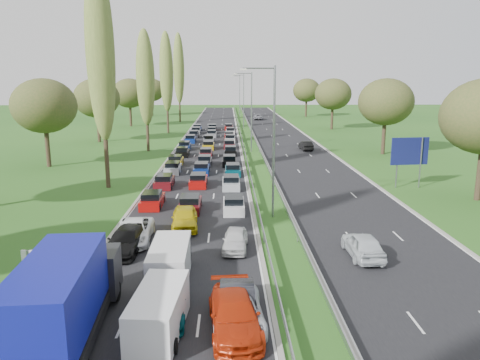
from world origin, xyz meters
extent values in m
plane|color=#235119|center=(4.50, 80.00, 0.00)|extent=(260.00, 260.00, 0.00)
cube|color=black|center=(-2.25, 82.50, 0.00)|extent=(10.50, 215.00, 0.04)
cube|color=black|center=(11.25, 82.50, 0.00)|extent=(10.50, 215.00, 0.04)
cube|color=gray|center=(3.35, 82.50, 0.55)|extent=(0.06, 215.00, 0.32)
cube|color=gray|center=(5.65, 82.50, 0.55)|extent=(0.06, 215.00, 0.32)
cylinder|color=gray|center=(4.50, 43.00, 6.00)|extent=(0.18, 0.18, 12.00)
cylinder|color=gray|center=(4.50, 78.00, 6.00)|extent=(0.18, 0.18, 12.00)
cylinder|color=gray|center=(4.50, 113.00, 6.00)|extent=(0.18, 0.18, 12.00)
cylinder|color=gray|center=(4.50, 148.00, 6.00)|extent=(0.18, 0.18, 12.00)
cylinder|color=#2D2116|center=(-11.50, 54.00, 3.96)|extent=(0.44, 0.44, 7.92)
ellipsoid|color=#5C6D2E|center=(-11.50, 54.00, 13.64)|extent=(2.80, 2.80, 17.60)
cylinder|color=#2D2116|center=(-11.50, 79.00, 3.24)|extent=(0.44, 0.44, 6.48)
ellipsoid|color=#5C6D2E|center=(-11.50, 79.00, 11.16)|extent=(2.80, 2.80, 14.40)
cylinder|color=#2D2116|center=(-11.50, 104.00, 3.60)|extent=(0.44, 0.44, 7.20)
ellipsoid|color=#5C6D2E|center=(-11.50, 104.00, 12.40)|extent=(2.80, 2.80, 16.00)
cylinder|color=#2D2116|center=(-11.50, 129.00, 3.96)|extent=(0.44, 0.44, 7.92)
ellipsoid|color=#5C6D2E|center=(-11.50, 129.00, 13.64)|extent=(2.80, 2.80, 17.60)
cylinder|color=#2D2116|center=(-22.00, 66.00, 2.42)|extent=(0.56, 0.56, 4.84)
ellipsoid|color=#38471E|center=(-22.00, 66.00, 7.70)|extent=(8.00, 8.00, 6.80)
cylinder|color=#2D2116|center=(-22.00, 90.00, 2.42)|extent=(0.56, 0.56, 4.84)
ellipsoid|color=#38471E|center=(-22.00, 90.00, 7.70)|extent=(8.00, 8.00, 6.80)
cylinder|color=#2D2116|center=(-22.00, 118.00, 2.42)|extent=(0.56, 0.56, 4.84)
ellipsoid|color=#38471E|center=(-22.00, 118.00, 7.70)|extent=(8.00, 8.00, 6.80)
cylinder|color=#2D2116|center=(-22.00, 150.00, 2.42)|extent=(0.56, 0.56, 4.84)
ellipsoid|color=#38471E|center=(-22.00, 150.00, 7.70)|extent=(8.00, 8.00, 6.80)
cylinder|color=#2D2116|center=(24.00, 48.00, 2.42)|extent=(0.56, 0.56, 4.84)
cylinder|color=#2D2116|center=(24.00, 75.00, 2.42)|extent=(0.56, 0.56, 4.84)
ellipsoid|color=#38471E|center=(24.00, 75.00, 7.70)|extent=(8.00, 8.00, 6.80)
cylinder|color=#2D2116|center=(24.00, 110.00, 2.42)|extent=(0.56, 0.56, 4.84)
ellipsoid|color=#38471E|center=(24.00, 110.00, 7.70)|extent=(8.00, 8.00, 6.80)
cylinder|color=#2D2116|center=(24.00, 145.00, 2.42)|extent=(0.56, 0.56, 4.84)
ellipsoid|color=#38471E|center=(24.00, 145.00, 7.70)|extent=(8.00, 8.00, 6.80)
cube|color=#A50C0A|center=(-5.77, 46.44, 0.44)|extent=(1.75, 4.00, 0.80)
cube|color=#590F14|center=(-5.72, 53.99, 0.44)|extent=(1.75, 4.00, 0.80)
cube|color=#B2B7BC|center=(-5.68, 61.47, 0.44)|extent=(1.75, 4.00, 0.80)
cube|color=#BF990C|center=(-5.89, 66.38, 0.44)|extent=(1.75, 4.00, 0.80)
cube|color=black|center=(-5.70, 73.87, 0.44)|extent=(1.75, 4.00, 0.80)
cube|color=navy|center=(-5.95, 80.09, 0.44)|extent=(1.75, 4.00, 0.80)
cube|color=navy|center=(-5.70, 88.73, 0.44)|extent=(1.75, 4.00, 0.80)
cube|color=black|center=(-5.56, 95.77, 0.44)|extent=(1.75, 4.00, 0.80)
cube|color=slate|center=(-5.57, 102.30, 0.44)|extent=(1.75, 4.00, 0.80)
cube|color=navy|center=(-5.70, 107.86, 0.44)|extent=(1.75, 4.00, 0.80)
cube|color=#590F14|center=(-2.34, 45.03, 0.44)|extent=(1.75, 4.00, 0.80)
cube|color=#A50C0A|center=(-2.21, 54.44, 0.44)|extent=(1.75, 4.00, 0.80)
cube|color=navy|center=(-2.24, 61.00, 0.44)|extent=(1.75, 4.00, 0.80)
cube|color=black|center=(-2.11, 66.26, 0.44)|extent=(1.75, 4.00, 0.80)
cube|color=#590F14|center=(-2.24, 72.66, 0.44)|extent=(1.75, 4.00, 0.80)
cube|color=#BF990C|center=(-2.21, 80.58, 0.44)|extent=(1.75, 4.00, 0.80)
cube|color=#B2B7BC|center=(-2.44, 88.22, 0.44)|extent=(1.75, 4.00, 0.80)
cube|color=slate|center=(-2.17, 96.48, 0.44)|extent=(1.75, 4.00, 0.80)
cube|color=black|center=(-2.38, 102.44, 0.44)|extent=(1.75, 4.00, 0.80)
cube|color=black|center=(-2.38, 108.52, 0.44)|extent=(1.75, 4.00, 0.80)
cube|color=silver|center=(1.35, 44.69, 0.44)|extent=(1.75, 4.00, 0.80)
cube|color=#B2B7BC|center=(1.19, 53.32, 0.44)|extent=(1.75, 4.00, 0.80)
cube|color=#053F4C|center=(1.45, 60.16, 0.44)|extent=(1.75, 4.00, 0.80)
cube|color=black|center=(1.06, 66.32, 0.44)|extent=(1.75, 4.00, 0.80)
cube|color=black|center=(1.27, 74.74, 0.44)|extent=(1.75, 4.00, 0.80)
cube|color=#590F14|center=(1.11, 81.55, 0.44)|extent=(1.75, 4.00, 0.80)
cube|color=silver|center=(1.28, 89.04, 0.44)|extent=(1.75, 4.00, 0.80)
cube|color=#A50C0A|center=(1.17, 93.72, 0.44)|extent=(1.75, 4.00, 0.80)
cube|color=silver|center=(1.40, 101.20, 0.44)|extent=(1.75, 4.00, 0.80)
cube|color=#A50C0A|center=(1.09, 109.23, 0.44)|extent=(1.75, 4.00, 0.80)
imported|color=white|center=(-5.64, 37.28, 0.76)|extent=(2.70, 5.46, 1.49)
imported|color=black|center=(-5.76, 35.52, 0.77)|extent=(2.49, 5.29, 1.49)
imported|color=#044149|center=(-2.16, 27.02, 0.76)|extent=(2.34, 5.21, 1.48)
imported|color=gold|center=(-2.38, 40.24, 0.83)|extent=(2.24, 4.86, 1.61)
imported|color=black|center=(1.28, 26.67, 0.79)|extent=(1.63, 4.67, 1.54)
imported|color=silver|center=(1.30, 25.96, 0.71)|extent=(2.55, 5.09, 1.38)
imported|color=#B4280B|center=(1.14, 25.53, 0.80)|extent=(2.61, 5.51, 1.55)
imported|color=silver|center=(1.34, 35.67, 0.69)|extent=(1.88, 4.02, 1.33)
imported|color=silver|center=(9.34, 34.17, 0.80)|extent=(1.95, 4.64, 1.57)
imported|color=black|center=(13.13, 79.08, 0.74)|extent=(1.79, 4.43, 1.43)
imported|color=gray|center=(9.28, 135.29, 0.80)|extent=(2.95, 5.76, 1.56)
cube|color=black|center=(-5.93, 25.03, 0.72)|extent=(2.51, 9.43, 0.50)
cube|color=navy|center=(-5.93, 23.88, 2.61)|extent=(2.62, 7.12, 2.78)
cube|color=silver|center=(-5.93, 20.35, 2.61)|extent=(2.56, 0.06, 2.68)
cube|color=black|center=(-5.93, 28.59, 1.57)|extent=(2.56, 2.30, 2.20)
cylinder|color=black|center=(-5.93, 28.54, 0.52)|extent=(2.20, 1.00, 1.00)
cube|color=white|center=(-2.17, 25.37, 1.04)|extent=(1.95, 4.86, 1.95)
cube|color=black|center=(-2.17, 27.51, 0.94)|extent=(1.90, 0.78, 1.56)
cylinder|color=black|center=(-3.00, 26.92, 0.35)|extent=(0.24, 0.66, 0.66)
cylinder|color=black|center=(-1.35, 23.81, 0.35)|extent=(0.24, 0.66, 0.66)
cube|color=silver|center=(-2.35, 30.90, 1.08)|extent=(2.03, 5.07, 2.03)
cube|color=black|center=(-2.35, 33.13, 0.98)|extent=(1.98, 0.81, 1.62)
cylinder|color=black|center=(-3.21, 32.52, 0.36)|extent=(0.25, 0.69, 0.69)
cylinder|color=black|center=(-1.48, 29.28, 0.36)|extent=(0.25, 0.69, 0.69)
cylinder|color=gray|center=(-9.80, 30.30, 1.05)|extent=(0.16, 0.16, 2.10)
cylinder|color=gray|center=(-9.00, 30.30, 1.05)|extent=(0.16, 0.16, 2.10)
cube|color=white|center=(-9.40, 30.30, 1.60)|extent=(1.50, 0.16, 1.00)
cylinder|color=gray|center=(18.20, 53.13, 2.60)|extent=(0.16, 0.16, 5.20)
cylinder|color=gray|center=(20.60, 53.13, 2.60)|extent=(0.16, 0.16, 5.20)
cube|color=#131755|center=(19.40, 53.13, 3.80)|extent=(3.98, 0.56, 2.80)
camera|label=1|loc=(0.89, 6.56, 11.01)|focal=35.00mm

